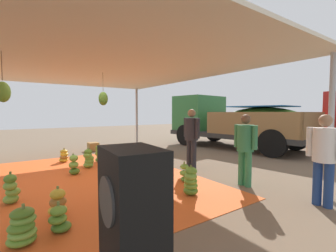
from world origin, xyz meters
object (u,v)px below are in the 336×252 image
object	(u,v)px
banana_bunch_13	(118,180)
cargo_truck_main	(233,121)
banana_bunch_10	(11,190)
speaker_stack	(133,232)
banana_bunch_4	(99,154)
banana_bunch_0	(22,227)
worker_1	(324,153)
banana_bunch_8	(74,166)
worker_2	(191,134)
banana_bunch_5	(191,182)
banana_bunch_12	(64,156)
banana_bunch_11	(185,174)
worker_0	(245,144)
crate_0	(93,147)
banana_bunch_3	(89,159)
banana_bunch_1	(59,220)
banana_bunch_2	(167,162)
banana_bunch_14	(145,160)
banana_bunch_9	(58,203)

from	to	relation	value
banana_bunch_13	cargo_truck_main	world-z (taller)	cargo_truck_main
banana_bunch_10	speaker_stack	distance (m)	3.27
banana_bunch_4	cargo_truck_main	size ratio (longest dim) A/B	0.09
banana_bunch_4	banana_bunch_10	xyz separation A→B (m)	(2.47, -2.33, -0.00)
banana_bunch_0	worker_1	xyz separation A→B (m)	(1.57, 4.22, 0.70)
banana_bunch_8	worker_2	world-z (taller)	worker_2
banana_bunch_5	speaker_stack	world-z (taller)	speaker_stack
worker_2	banana_bunch_12	bearing A→B (deg)	-137.71
banana_bunch_11	worker_0	distance (m)	1.48
worker_0	crate_0	world-z (taller)	worker_0
worker_0	banana_bunch_3	bearing A→B (deg)	-146.64
banana_bunch_5	worker_1	size ratio (longest dim) A/B	0.37
worker_0	banana_bunch_8	bearing A→B (deg)	-136.59
banana_bunch_1	speaker_stack	bearing A→B (deg)	8.84
worker_2	banana_bunch_5	bearing A→B (deg)	-40.98
banana_bunch_2	banana_bunch_3	distance (m)	2.24
banana_bunch_2	cargo_truck_main	size ratio (longest dim) A/B	0.08
banana_bunch_10	cargo_truck_main	world-z (taller)	cargo_truck_main
banana_bunch_3	banana_bunch_14	size ratio (longest dim) A/B	1.30
banana_bunch_5	cargo_truck_main	size ratio (longest dim) A/B	0.09
banana_bunch_1	banana_bunch_11	distance (m)	2.85
banana_bunch_4	crate_0	size ratio (longest dim) A/B	1.39
banana_bunch_12	speaker_stack	bearing A→B (deg)	-5.83
banana_bunch_2	banana_bunch_10	size ratio (longest dim) A/B	0.93
banana_bunch_3	worker_2	bearing A→B (deg)	52.52
banana_bunch_13	worker_1	bearing A→B (deg)	44.95
banana_bunch_13	banana_bunch_14	bearing A→B (deg)	137.46
cargo_truck_main	crate_0	bearing A→B (deg)	-115.17
banana_bunch_12	worker_1	distance (m)	6.88
banana_bunch_5	worker_0	bearing A→B (deg)	80.39
banana_bunch_5	worker_1	bearing A→B (deg)	42.18
banana_bunch_10	worker_0	size ratio (longest dim) A/B	0.36
banana_bunch_8	worker_1	world-z (taller)	worker_1
banana_bunch_10	banana_bunch_11	distance (m)	3.34
banana_bunch_5	speaker_stack	xyz separation A→B (m)	(1.71, -2.05, 0.40)
banana_bunch_1	banana_bunch_11	world-z (taller)	banana_bunch_11
banana_bunch_0	banana_bunch_14	size ratio (longest dim) A/B	1.10
banana_bunch_8	banana_bunch_10	xyz separation A→B (m)	(1.32, -1.32, 0.01)
banana_bunch_11	cargo_truck_main	bearing A→B (deg)	119.29
banana_bunch_14	worker_1	distance (m)	4.41
banana_bunch_13	crate_0	bearing A→B (deg)	168.34
banana_bunch_2	banana_bunch_3	world-z (taller)	banana_bunch_3
worker_1	speaker_stack	size ratio (longest dim) A/B	1.18
banana_bunch_12	cargo_truck_main	bearing A→B (deg)	82.19
banana_bunch_10	worker_1	size ratio (longest dim) A/B	0.36
banana_bunch_1	banana_bunch_13	distance (m)	1.57
banana_bunch_12	cargo_truck_main	xyz separation A→B (m)	(0.96, 6.97, 1.02)
banana_bunch_9	banana_bunch_14	xyz separation A→B (m)	(-2.06, 2.66, -0.01)
banana_bunch_10	cargo_truck_main	size ratio (longest dim) A/B	0.09
banana_bunch_13	banana_bunch_14	distance (m)	2.22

